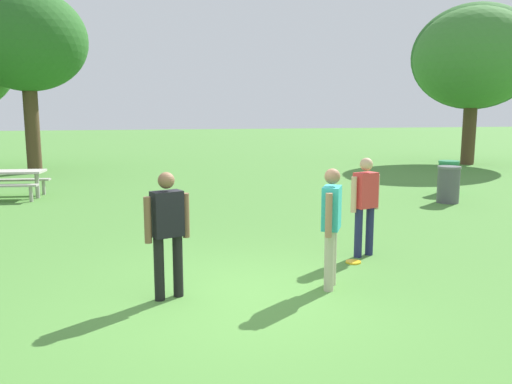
{
  "coord_description": "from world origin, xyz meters",
  "views": [
    {
      "loc": [
        -1.13,
        -6.13,
        2.4
      ],
      "look_at": [
        0.82,
        2.39,
        1.0
      ],
      "focal_mm": 35.89,
      "sensor_mm": 36.0,
      "label": 1
    }
  ],
  "objects_px": {
    "trash_can_further_along": "(448,177)",
    "tree_back_left": "(474,57)",
    "tree_far_right": "(26,41)",
    "person_thrower": "(167,227)",
    "person_catcher": "(365,200)",
    "trash_can_beside_table": "(448,184)",
    "frisbee": "(353,262)",
    "tree_slender_mid": "(474,59)",
    "person_bystander": "(331,220)",
    "picnic_table_far": "(11,178)"
  },
  "relations": [
    {
      "from": "trash_can_beside_table",
      "to": "trash_can_further_along",
      "type": "xyz_separation_m",
      "value": [
        0.85,
        1.31,
        0.0
      ]
    },
    {
      "from": "person_catcher",
      "to": "trash_can_beside_table",
      "type": "relative_size",
      "value": 1.71
    },
    {
      "from": "tree_slender_mid",
      "to": "person_thrower",
      "type": "bearing_deg",
      "value": -135.5
    },
    {
      "from": "tree_far_right",
      "to": "tree_slender_mid",
      "type": "relative_size",
      "value": 1.01
    },
    {
      "from": "picnic_table_far",
      "to": "frisbee",
      "type": "bearing_deg",
      "value": -48.96
    },
    {
      "from": "frisbee",
      "to": "picnic_table_far",
      "type": "height_order",
      "value": "picnic_table_far"
    },
    {
      "from": "picnic_table_far",
      "to": "tree_back_left",
      "type": "height_order",
      "value": "tree_back_left"
    },
    {
      "from": "person_catcher",
      "to": "frisbee",
      "type": "height_order",
      "value": "person_catcher"
    },
    {
      "from": "person_thrower",
      "to": "tree_slender_mid",
      "type": "height_order",
      "value": "tree_slender_mid"
    },
    {
      "from": "trash_can_beside_table",
      "to": "tree_slender_mid",
      "type": "xyz_separation_m",
      "value": [
        6.48,
        8.41,
        4.14
      ]
    },
    {
      "from": "person_thrower",
      "to": "person_catcher",
      "type": "height_order",
      "value": "same"
    },
    {
      "from": "trash_can_further_along",
      "to": "trash_can_beside_table",
      "type": "bearing_deg",
      "value": -123.06
    },
    {
      "from": "person_thrower",
      "to": "trash_can_further_along",
      "type": "relative_size",
      "value": 1.71
    },
    {
      "from": "person_thrower",
      "to": "trash_can_further_along",
      "type": "distance_m",
      "value": 10.75
    },
    {
      "from": "picnic_table_far",
      "to": "trash_can_beside_table",
      "type": "bearing_deg",
      "value": -15.95
    },
    {
      "from": "person_thrower",
      "to": "person_catcher",
      "type": "bearing_deg",
      "value": 20.72
    },
    {
      "from": "person_catcher",
      "to": "person_bystander",
      "type": "bearing_deg",
      "value": -129.75
    },
    {
      "from": "person_catcher",
      "to": "trash_can_further_along",
      "type": "distance_m",
      "value": 7.5
    },
    {
      "from": "person_catcher",
      "to": "frisbee",
      "type": "bearing_deg",
      "value": -134.4
    },
    {
      "from": "trash_can_beside_table",
      "to": "tree_slender_mid",
      "type": "height_order",
      "value": "tree_slender_mid"
    },
    {
      "from": "person_thrower",
      "to": "trash_can_beside_table",
      "type": "relative_size",
      "value": 1.71
    },
    {
      "from": "picnic_table_far",
      "to": "trash_can_further_along",
      "type": "xyz_separation_m",
      "value": [
        12.16,
        -1.92,
        -0.08
      ]
    },
    {
      "from": "trash_can_beside_table",
      "to": "trash_can_further_along",
      "type": "relative_size",
      "value": 1.0
    },
    {
      "from": "person_bystander",
      "to": "frisbee",
      "type": "height_order",
      "value": "person_bystander"
    },
    {
      "from": "frisbee",
      "to": "tree_slender_mid",
      "type": "bearing_deg",
      "value": 49.29
    },
    {
      "from": "tree_far_right",
      "to": "person_thrower",
      "type": "bearing_deg",
      "value": -73.78
    },
    {
      "from": "person_bystander",
      "to": "tree_far_right",
      "type": "height_order",
      "value": "tree_far_right"
    },
    {
      "from": "frisbee",
      "to": "tree_slender_mid",
      "type": "distance_m",
      "value": 17.61
    },
    {
      "from": "trash_can_further_along",
      "to": "tree_slender_mid",
      "type": "relative_size",
      "value": 0.14
    },
    {
      "from": "person_thrower",
      "to": "person_catcher",
      "type": "xyz_separation_m",
      "value": [
        3.27,
        1.24,
        0.0
      ]
    },
    {
      "from": "tree_slender_mid",
      "to": "person_bystander",
      "type": "bearing_deg",
      "value": -130.53
    },
    {
      "from": "picnic_table_far",
      "to": "tree_slender_mid",
      "type": "xyz_separation_m",
      "value": [
        17.78,
        5.18,
        4.07
      ]
    },
    {
      "from": "frisbee",
      "to": "tree_slender_mid",
      "type": "xyz_separation_m",
      "value": [
        11.08,
        12.88,
        4.62
      ]
    },
    {
      "from": "picnic_table_far",
      "to": "tree_far_right",
      "type": "xyz_separation_m",
      "value": [
        -0.53,
        6.1,
        4.39
      ]
    },
    {
      "from": "trash_can_further_along",
      "to": "tree_back_left",
      "type": "relative_size",
      "value": 0.14
    },
    {
      "from": "picnic_table_far",
      "to": "trash_can_beside_table",
      "type": "xyz_separation_m",
      "value": [
        11.3,
        -3.23,
        -0.08
      ]
    },
    {
      "from": "trash_can_further_along",
      "to": "tree_back_left",
      "type": "xyz_separation_m",
      "value": [
        5.98,
        7.57,
        4.24
      ]
    },
    {
      "from": "frisbee",
      "to": "person_thrower",
      "type": "bearing_deg",
      "value": -162.85
    },
    {
      "from": "person_thrower",
      "to": "person_bystander",
      "type": "xyz_separation_m",
      "value": [
        2.17,
        -0.09,
        0.0
      ]
    },
    {
      "from": "person_catcher",
      "to": "picnic_table_far",
      "type": "distance_m",
      "value": 10.19
    },
    {
      "from": "person_bystander",
      "to": "tree_far_right",
      "type": "bearing_deg",
      "value": 113.54
    },
    {
      "from": "person_catcher",
      "to": "tree_back_left",
      "type": "relative_size",
      "value": 0.23
    },
    {
      "from": "person_catcher",
      "to": "tree_far_right",
      "type": "xyz_separation_m",
      "value": [
        -7.55,
        13.47,
        4.01
      ]
    },
    {
      "from": "person_catcher",
      "to": "frisbee",
      "type": "relative_size",
      "value": 6.73
    },
    {
      "from": "person_bystander",
      "to": "person_thrower",
      "type": "bearing_deg",
      "value": 177.69
    },
    {
      "from": "trash_can_beside_table",
      "to": "person_catcher",
      "type": "bearing_deg",
      "value": -135.96
    },
    {
      "from": "person_catcher",
      "to": "tree_slender_mid",
      "type": "bearing_deg",
      "value": 49.39
    },
    {
      "from": "trash_can_beside_table",
      "to": "tree_back_left",
      "type": "distance_m",
      "value": 11.98
    },
    {
      "from": "tree_far_right",
      "to": "tree_back_left",
      "type": "height_order",
      "value": "tree_back_left"
    },
    {
      "from": "person_bystander",
      "to": "person_catcher",
      "type": "bearing_deg",
      "value": 50.25
    }
  ]
}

